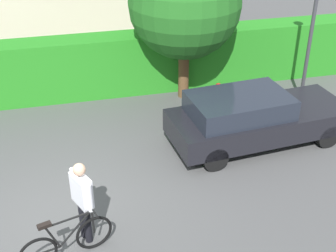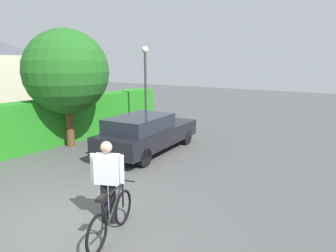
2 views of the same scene
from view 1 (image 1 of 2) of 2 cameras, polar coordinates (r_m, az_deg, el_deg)
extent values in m
plane|color=#4A4A4A|center=(9.16, -13.11, -11.30)|extent=(60.00, 60.00, 0.00)
cube|color=#247F1E|center=(13.28, -14.45, 6.62)|extent=(18.18, 0.90, 1.69)
cube|color=black|center=(11.11, 11.15, 0.60)|extent=(4.38, 2.03, 0.56)
cube|color=#1E232D|center=(10.61, 8.76, 2.53)|extent=(2.37, 1.64, 0.47)
cylinder|color=black|center=(12.49, 15.20, 2.11)|extent=(0.59, 0.23, 0.57)
cylinder|color=black|center=(11.49, 19.05, -1.16)|extent=(0.59, 0.23, 0.57)
cylinder|color=black|center=(11.24, 2.79, -0.08)|extent=(0.59, 0.23, 0.57)
cylinder|color=black|center=(10.12, 5.82, -4.01)|extent=(0.59, 0.23, 0.57)
torus|color=black|center=(8.31, -9.06, -12.82)|extent=(0.65, 0.25, 0.67)
cylinder|color=black|center=(8.07, -11.25, -12.21)|extent=(0.62, 0.22, 0.56)
cylinder|color=black|center=(8.00, -14.01, -13.10)|extent=(0.23, 0.10, 0.54)
cylinder|color=black|center=(7.89, -12.26, -11.22)|extent=(0.74, 0.26, 0.05)
cylinder|color=black|center=(8.16, -14.40, -14.61)|extent=(0.37, 0.15, 0.05)
cylinder|color=black|center=(8.13, -9.21, -11.48)|extent=(0.05, 0.05, 0.52)
cube|color=black|center=(7.79, -14.97, -11.73)|extent=(0.24, 0.16, 0.06)
cylinder|color=black|center=(7.95, -9.38, -9.93)|extent=(0.18, 0.49, 0.03)
cylinder|color=black|center=(8.51, -10.42, -11.12)|extent=(0.13, 0.13, 0.80)
cylinder|color=black|center=(8.39, -9.87, -11.74)|extent=(0.13, 0.13, 0.80)
cube|color=silver|center=(8.02, -10.58, -7.76)|extent=(0.37, 0.51, 0.57)
sphere|color=tan|center=(7.77, -10.87, -5.29)|extent=(0.22, 0.22, 0.22)
cylinder|color=silver|center=(8.22, -11.53, -6.69)|extent=(0.09, 0.09, 0.54)
cylinder|color=silver|center=(7.81, -9.60, -8.73)|extent=(0.09, 0.09, 0.54)
cylinder|color=#38383D|center=(12.98, 17.01, 9.79)|extent=(0.10, 0.10, 3.40)
cylinder|color=brown|center=(12.97, 1.94, 7.29)|extent=(0.29, 0.29, 1.80)
sphere|color=#205F1D|center=(12.38, 2.08, 14.95)|extent=(2.96, 2.96, 2.96)
cylinder|color=red|center=(12.45, 6.13, 3.32)|extent=(0.20, 0.20, 0.70)
sphere|color=red|center=(12.29, 6.22, 4.85)|extent=(0.18, 0.18, 0.18)
camera|label=2|loc=(5.36, -58.59, -19.87)|focal=33.23mm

